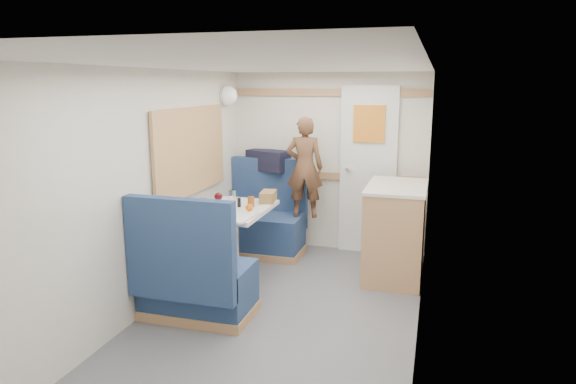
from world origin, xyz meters
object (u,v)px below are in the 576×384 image
(orange_fruit, at_px, (249,208))
(tumbler_left, at_px, (203,205))
(tumbler_mid, at_px, (232,196))
(dome_light, at_px, (228,95))
(bench_far, at_px, (264,227))
(wine_glass, at_px, (218,197))
(person, at_px, (305,167))
(bread_loaf, at_px, (268,196))
(cheese_block, at_px, (225,212))
(dinette_table, at_px, (234,224))
(galley_counter, at_px, (395,230))
(salt_grinder, at_px, (231,201))
(pepper_grinder, at_px, (239,202))
(duffel_bag, at_px, (268,160))
(bench_near, at_px, (195,283))
(beer_glass, at_px, (251,202))
(tray, at_px, (236,217))

(orange_fruit, height_order, tumbler_left, tumbler_left)
(tumbler_mid, bearing_deg, dome_light, 114.25)
(dome_light, height_order, tumbler_left, dome_light)
(bench_far, relative_size, wine_glass, 6.25)
(person, distance_m, tumbler_left, 1.30)
(bread_loaf, bearing_deg, cheese_block, -107.44)
(dinette_table, xyz_separation_m, tumbler_mid, (-0.12, 0.26, 0.21))
(wine_glass, xyz_separation_m, bread_loaf, (0.33, 0.46, -0.07))
(galley_counter, height_order, salt_grinder, galley_counter)
(dome_light, bearing_deg, galley_counter, -9.18)
(bench_far, xyz_separation_m, wine_glass, (-0.11, -0.97, 0.54))
(wine_glass, distance_m, pepper_grinder, 0.23)
(dinette_table, relative_size, bench_far, 0.88)
(dome_light, distance_m, duffel_bag, 0.86)
(cheese_block, height_order, wine_glass, wine_glass)
(bench_near, relative_size, beer_glass, 10.53)
(bench_far, height_order, tumbler_left, bench_far)
(cheese_block, height_order, salt_grinder, salt_grinder)
(dome_light, bearing_deg, tumbler_left, -80.93)
(orange_fruit, distance_m, beer_glass, 0.25)
(galley_counter, bearing_deg, beer_glass, -161.15)
(tray, relative_size, tumbler_left, 2.94)
(cheese_block, distance_m, tumbler_left, 0.26)
(galley_counter, xyz_separation_m, duffel_bag, (-1.49, 0.57, 0.55))
(pepper_grinder, bearing_deg, tumbler_left, -133.40)
(duffel_bag, height_order, bread_loaf, duffel_bag)
(person, height_order, wine_glass, person)
(beer_glass, bearing_deg, pepper_grinder, -161.72)
(tumbler_mid, bearing_deg, galley_counter, 10.25)
(person, xyz_separation_m, salt_grinder, (-0.54, -0.76, -0.23))
(orange_fruit, bearing_deg, bread_loaf, 87.82)
(tray, bearing_deg, wine_glass, 139.38)
(person, height_order, salt_grinder, person)
(beer_glass, bearing_deg, wine_glass, -140.13)
(cheese_block, relative_size, pepper_grinder, 1.13)
(orange_fruit, bearing_deg, person, 75.86)
(bench_near, relative_size, orange_fruit, 15.35)
(person, height_order, pepper_grinder, person)
(dome_light, xyz_separation_m, galley_counter, (1.86, -0.30, -1.28))
(bench_near, relative_size, galley_counter, 1.14)
(person, relative_size, beer_glass, 10.93)
(galley_counter, height_order, cheese_block, galley_counter)
(tumbler_left, distance_m, pepper_grinder, 0.36)
(wine_glass, bearing_deg, duffel_bag, 86.16)
(tumbler_mid, distance_m, bread_loaf, 0.36)
(tray, relative_size, beer_glass, 3.63)
(pepper_grinder, bearing_deg, galley_counter, 18.81)
(tumbler_mid, bearing_deg, bench_far, 78.28)
(galley_counter, distance_m, wine_glass, 1.75)
(duffel_bag, height_order, orange_fruit, duffel_bag)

